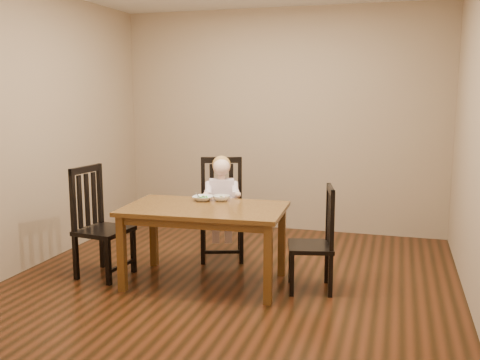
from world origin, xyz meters
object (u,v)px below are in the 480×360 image
(chair_child, at_px, (222,210))
(bowl_veg, at_px, (221,198))
(dining_table, at_px, (205,216))
(chair_left, at_px, (99,224))
(bowl_peas, at_px, (203,198))
(toddler, at_px, (222,197))
(chair_right, at_px, (316,241))

(chair_child, xyz_separation_m, bowl_veg, (0.16, -0.49, 0.23))
(dining_table, relative_size, bowl_veg, 9.19)
(chair_left, bearing_deg, bowl_peas, 116.36)
(toddler, height_order, bowl_peas, toddler)
(chair_child, height_order, toddler, chair_child)
(chair_left, relative_size, bowl_veg, 6.51)
(dining_table, relative_size, chair_child, 1.40)
(chair_right, height_order, bowl_veg, chair_right)
(chair_left, bearing_deg, bowl_veg, 115.96)
(chair_left, bearing_deg, chair_child, 140.44)
(chair_child, bearing_deg, bowl_veg, 89.30)
(chair_child, distance_m, toddler, 0.16)
(chair_child, relative_size, bowl_peas, 5.56)
(chair_right, bearing_deg, bowl_peas, 70.74)
(chair_child, xyz_separation_m, chair_right, (1.07, -0.66, -0.06))
(dining_table, bearing_deg, chair_right, 6.88)
(dining_table, relative_size, toddler, 2.56)
(chair_right, bearing_deg, chair_left, 82.80)
(chair_child, xyz_separation_m, chair_left, (-0.91, -0.86, -0.00))
(bowl_peas, distance_m, bowl_veg, 0.17)
(dining_table, distance_m, bowl_veg, 0.31)
(toddler, xyz_separation_m, bowl_veg, (0.15, -0.44, 0.09))
(chair_right, bearing_deg, toddler, 46.99)
(chair_child, bearing_deg, dining_table, 78.51)
(chair_right, height_order, toddler, toddler)
(bowl_peas, xyz_separation_m, bowl_veg, (0.17, 0.05, 0.00))
(bowl_veg, bearing_deg, dining_table, -101.88)
(dining_table, bearing_deg, toddler, 96.70)
(chair_left, distance_m, bowl_peas, 0.99)
(toddler, bearing_deg, dining_table, 77.70)
(chair_left, xyz_separation_m, toddler, (0.93, 0.81, 0.15))
(dining_table, height_order, chair_child, chair_child)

